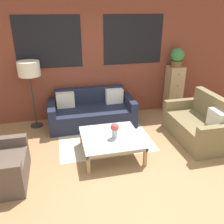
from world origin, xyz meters
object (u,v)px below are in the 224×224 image
at_px(floor_lamp, 29,71).
at_px(flower_vase, 115,129).
at_px(settee_vintage, 199,125).
at_px(potted_plant, 177,57).
at_px(coffee_table, 111,139).
at_px(drawer_cabinet, 174,89).
at_px(couch_dark, 92,112).

height_order(floor_lamp, flower_vase, floor_lamp).
bearing_deg(settee_vintage, potted_plant, 84.37).
distance_m(coffee_table, potted_plant, 2.77).
distance_m(potted_plant, flower_vase, 2.68).
distance_m(settee_vintage, flower_vase, 1.82).
bearing_deg(coffee_table, potted_plant, 38.34).
relative_size(settee_vintage, floor_lamp, 0.98).
height_order(drawer_cabinet, flower_vase, drawer_cabinet).
xyz_separation_m(settee_vintage, floor_lamp, (-3.25, 1.37, 0.97)).
bearing_deg(flower_vase, potted_plant, 40.13).
distance_m(drawer_cabinet, potted_plant, 0.82).
distance_m(settee_vintage, drawer_cabinet, 1.48).
height_order(coffee_table, floor_lamp, floor_lamp).
distance_m(settee_vintage, coffee_table, 1.86).
bearing_deg(floor_lamp, coffee_table, -47.09).
xyz_separation_m(couch_dark, potted_plant, (2.13, 0.23, 1.13)).
xyz_separation_m(drawer_cabinet, flower_vase, (-1.94, -1.63, -0.05)).
bearing_deg(coffee_table, settee_vintage, 4.05).
distance_m(couch_dark, potted_plant, 2.42).
xyz_separation_m(settee_vintage, flower_vase, (-1.80, -0.19, 0.22)).
bearing_deg(flower_vase, settee_vintage, 5.97).
bearing_deg(floor_lamp, settee_vintage, -22.85).
relative_size(drawer_cabinet, flower_vase, 4.13).
relative_size(settee_vintage, potted_plant, 3.29).
relative_size(drawer_cabinet, potted_plant, 2.66).
xyz_separation_m(coffee_table, potted_plant, (2.00, 1.58, 1.09)).
distance_m(floor_lamp, flower_vase, 2.26).
relative_size(floor_lamp, flower_vase, 5.20).
height_order(settee_vintage, coffee_table, settee_vintage).
bearing_deg(floor_lamp, flower_vase, -47.01).
relative_size(coffee_table, potted_plant, 2.36).
bearing_deg(drawer_cabinet, floor_lamp, -178.68).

